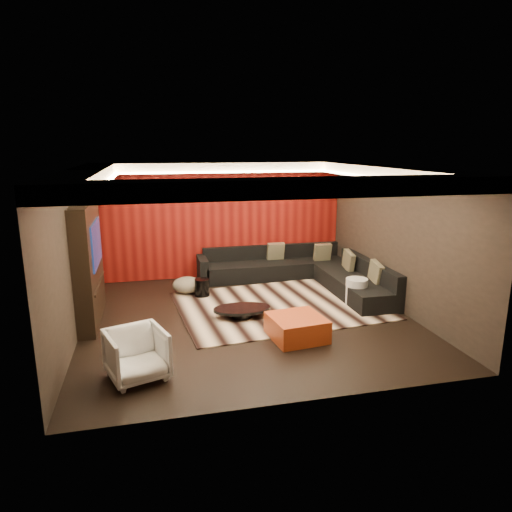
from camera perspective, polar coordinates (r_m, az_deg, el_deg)
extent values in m
cube|color=black|center=(8.73, -1.02, -7.79)|extent=(6.00, 6.00, 0.02)
cube|color=silver|center=(8.14, -1.10, 11.03)|extent=(6.00, 6.00, 0.02)
cube|color=black|center=(11.23, -4.33, 4.48)|extent=(6.00, 0.02, 2.80)
cube|color=black|center=(8.24, -21.97, 0.16)|extent=(0.02, 6.00, 2.80)
cube|color=black|center=(9.41, 17.16, 2.13)|extent=(0.02, 6.00, 2.80)
cube|color=#6B0C0A|center=(11.19, -4.30, 4.45)|extent=(5.98, 0.05, 2.78)
cube|color=silver|center=(10.79, -4.19, 11.00)|extent=(6.00, 0.60, 0.22)
cube|color=silver|center=(5.54, 4.89, 8.51)|extent=(6.00, 0.60, 0.22)
cube|color=silver|center=(8.02, -20.58, 9.28)|extent=(0.60, 4.80, 0.22)
cube|color=silver|center=(9.10, 16.02, 10.03)|extent=(0.60, 4.80, 0.22)
cube|color=#FFD899|center=(10.46, -3.88, 10.43)|extent=(4.80, 0.08, 0.04)
cube|color=#FFD899|center=(5.87, 3.83, 7.93)|extent=(4.80, 0.08, 0.04)
cube|color=#FFD899|center=(7.99, -18.08, 8.81)|extent=(0.08, 4.80, 0.04)
cube|color=#FFD899|center=(8.95, 14.05, 9.52)|extent=(0.08, 4.80, 0.04)
cube|color=black|center=(8.87, -20.23, -0.79)|extent=(0.30, 2.00, 2.20)
cube|color=black|center=(8.77, -19.38, 1.48)|extent=(0.04, 1.30, 0.80)
cube|color=black|center=(8.95, -19.00, -3.22)|extent=(0.04, 1.60, 0.04)
cube|color=beige|center=(9.36, 2.85, -6.18)|extent=(4.27, 3.37, 0.02)
cylinder|color=black|center=(8.70, -1.75, -7.02)|extent=(1.14, 1.14, 0.18)
cylinder|color=black|center=(9.91, -6.75, -3.92)|extent=(0.42, 0.42, 0.37)
ellipsoid|color=beige|center=(10.18, -8.65, -3.59)|extent=(0.72, 0.72, 0.35)
cylinder|color=silver|center=(9.56, 12.43, -4.38)|extent=(0.53, 0.53, 0.55)
cube|color=#A33615|center=(7.82, 5.12, -8.89)|extent=(0.96, 0.96, 0.38)
imported|color=white|center=(6.68, -14.68, -11.84)|extent=(0.97, 0.99, 0.71)
cube|color=black|center=(11.31, 2.41, -1.66)|extent=(3.50, 0.90, 0.40)
cube|color=black|center=(11.54, 1.96, 0.59)|extent=(3.50, 0.20, 0.35)
cube|color=black|center=(10.18, 12.19, -3.71)|extent=(0.90, 2.60, 0.40)
cube|color=black|center=(10.23, 14.06, -1.54)|extent=(0.20, 2.60, 0.35)
cube|color=black|center=(10.94, -6.70, -1.71)|extent=(0.20, 0.90, 0.60)
cube|color=#B8B287|center=(9.79, 14.77, -1.99)|extent=(0.12, 0.50, 0.50)
cube|color=#B8B287|center=(10.63, 11.51, -0.58)|extent=(0.12, 0.50, 0.50)
cube|color=#B8B287|center=(11.37, 2.47, 0.61)|extent=(0.42, 0.20, 0.44)
cube|color=#B8B287|center=(11.38, 8.31, 0.49)|extent=(0.42, 0.20, 0.44)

